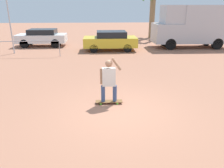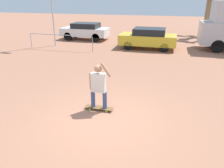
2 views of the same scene
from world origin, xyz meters
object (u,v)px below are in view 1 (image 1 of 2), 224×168
parked_car_yellow (110,40)px  parked_car_white (42,37)px  skateboard (109,101)px  person_skateboarder (109,78)px  camper_van (193,25)px

parked_car_yellow → parked_car_white: size_ratio=0.99×
skateboard → person_skateboarder: bearing=180.0°
parked_car_white → camper_van: bearing=-5.9°
person_skateboarder → parked_car_white: bearing=113.3°
skateboard → person_skateboarder: (-0.00, 0.00, 0.87)m
person_skateboarder → parked_car_white: 13.04m
skateboard → parked_car_white: bearing=113.4°
person_skateboarder → parked_car_yellow: (0.54, 9.82, -0.17)m
person_skateboarder → parked_car_white: (-5.17, 11.97, -0.16)m
skateboard → parked_car_white: size_ratio=0.23×
camper_van → parked_car_yellow: (-6.74, -0.87, -1.03)m
parked_car_yellow → camper_van: bearing=7.3°
person_skateboarder → parked_car_white: person_skateboarder is taller
skateboard → camper_van: 13.04m
person_skateboarder → parked_car_yellow: 9.83m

